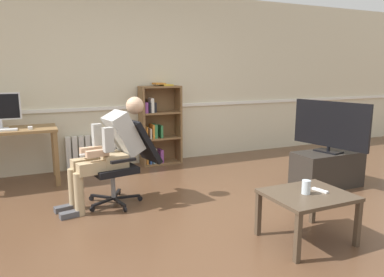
{
  "coord_description": "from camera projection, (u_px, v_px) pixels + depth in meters",
  "views": [
    {
      "loc": [
        -1.58,
        -2.96,
        1.5
      ],
      "look_at": [
        0.15,
        0.85,
        0.7
      ],
      "focal_mm": 33.55,
      "sensor_mm": 36.0,
      "label": 1
    }
  ],
  "objects": [
    {
      "name": "tv_stand",
      "position": [
        327.0,
        169.0,
        4.66
      ],
      "size": [
        0.9,
        0.43,
        0.46
      ],
      "color": "#2D2823",
      "rests_on": "ground_plane"
    },
    {
      "name": "ground_plane",
      "position": [
        213.0,
        223.0,
        3.57
      ],
      "size": [
        18.0,
        18.0,
        0.0
      ],
      "primitive_type": "plane",
      "color": "brown"
    },
    {
      "name": "office_chair",
      "position": [
        126.0,
        158.0,
        4.09
      ],
      "size": [
        0.86,
        0.64,
        0.95
      ],
      "rotation": [
        0.0,
        0.0,
        -1.38
      ],
      "color": "black",
      "rests_on": "ground_plane"
    },
    {
      "name": "spare_remote",
      "position": [
        320.0,
        190.0,
        3.18
      ],
      "size": [
        0.07,
        0.15,
        0.02
      ],
      "primitive_type": "cube",
      "rotation": [
        0.0,
        0.0,
        0.22
      ],
      "color": "white",
      "rests_on": "coffee_table"
    },
    {
      "name": "radiator",
      "position": [
        98.0,
        152.0,
        5.51
      ],
      "size": [
        0.93,
        0.08,
        0.53
      ],
      "color": "white",
      "rests_on": "ground_plane"
    },
    {
      "name": "person_seated",
      "position": [
        110.0,
        148.0,
        3.96
      ],
      "size": [
        1.04,
        0.49,
        1.2
      ],
      "rotation": [
        0.0,
        0.0,
        -1.38
      ],
      "color": "tan",
      "rests_on": "ground_plane"
    },
    {
      "name": "tv_screen",
      "position": [
        330.0,
        126.0,
        4.55
      ],
      "size": [
        0.27,
        1.02,
        0.65
      ],
      "rotation": [
        0.0,
        0.0,
        1.79
      ],
      "color": "black",
      "rests_on": "tv_stand"
    },
    {
      "name": "computer_desk",
      "position": [
        3.0,
        138.0,
        4.59
      ],
      "size": [
        1.3,
        0.61,
        0.76
      ],
      "color": "olive",
      "rests_on": "ground_plane"
    },
    {
      "name": "back_wall",
      "position": [
        137.0,
        80.0,
        5.68
      ],
      "size": [
        12.0,
        0.13,
        2.7
      ],
      "color": "beige",
      "rests_on": "ground_plane"
    },
    {
      "name": "coffee_table",
      "position": [
        308.0,
        200.0,
        3.14
      ],
      "size": [
        0.71,
        0.59,
        0.44
      ],
      "color": "#4C3D2D",
      "rests_on": "ground_plane"
    },
    {
      "name": "keyboard",
      "position": [
        0.0,
        130.0,
        4.43
      ],
      "size": [
        0.4,
        0.12,
        0.02
      ],
      "primitive_type": "cube",
      "color": "white",
      "rests_on": "computer_desk"
    },
    {
      "name": "bookshelf",
      "position": [
        158.0,
        126.0,
        5.75
      ],
      "size": [
        0.64,
        0.29,
        1.3
      ],
      "color": "brown",
      "rests_on": "ground_plane"
    },
    {
      "name": "drinking_glass",
      "position": [
        306.0,
        187.0,
        3.11
      ],
      "size": [
        0.08,
        0.08,
        0.12
      ],
      "primitive_type": "cylinder",
      "color": "silver",
      "rests_on": "coffee_table"
    },
    {
      "name": "computer_mouse",
      "position": [
        30.0,
        128.0,
        4.59
      ],
      "size": [
        0.06,
        0.1,
        0.03
      ],
      "primitive_type": "cube",
      "color": "white",
      "rests_on": "computer_desk"
    }
  ]
}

